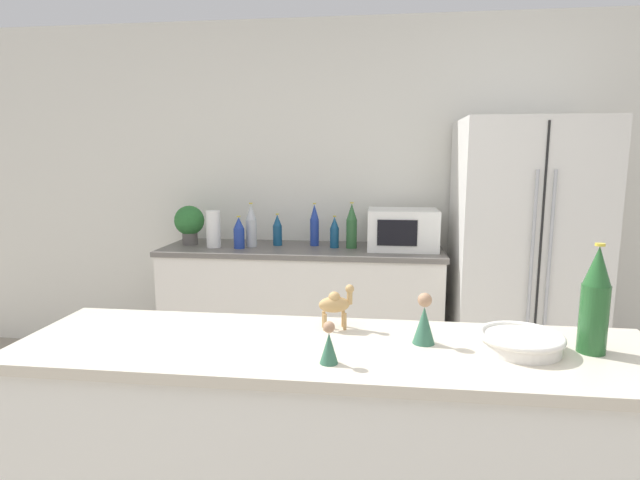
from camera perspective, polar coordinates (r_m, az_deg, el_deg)
The scene contains 18 objects.
wall_back at distance 3.82m, azimuth 3.61°, elevation 5.33°, with size 8.00×0.06×2.55m.
back_counter at distance 3.68m, azimuth -2.04°, elevation -7.80°, with size 1.99×0.63×0.91m.
refrigerator at distance 3.59m, azimuth 22.13°, elevation -1.72°, with size 0.89×0.74×1.79m.
bar_counter at distance 1.84m, azimuth 1.66°, elevation -25.74°, with size 2.05×0.55×0.95m.
potted_plant at distance 3.80m, azimuth -14.70°, elevation 1.98°, with size 0.22×0.22×0.29m.
paper_towel_roll at distance 3.64m, azimuth -12.08°, elevation 1.24°, with size 0.10×0.10×0.26m.
microwave at distance 3.53m, azimuth 9.42°, elevation 1.22°, with size 0.48×0.37×0.28m.
back_bottle_0 at distance 3.56m, azimuth -9.24°, elevation 0.80°, with size 0.08×0.08×0.23m.
back_bottle_1 at distance 3.54m, azimuth 1.66°, elevation 0.86°, with size 0.06×0.06×0.23m.
back_bottle_2 at distance 3.53m, azimuth 3.63°, elevation 1.58°, with size 0.08×0.08×0.33m.
back_bottle_3 at distance 3.62m, azimuth -0.63°, elevation 1.69°, with size 0.06×0.06×0.31m.
back_bottle_4 at distance 3.61m, azimuth -7.87°, elevation 1.63°, with size 0.08×0.08×0.32m.
back_bottle_5 at distance 3.65m, azimuth -4.89°, elevation 1.11°, with size 0.07×0.07×0.23m.
wine_bottle at distance 1.72m, azimuth 28.92°, elevation -6.12°, with size 0.08×0.08×0.34m.
fruit_bowl at distance 1.68m, azimuth 21.94°, elevation -10.63°, with size 0.26×0.26×0.06m.
camel_figurine at distance 1.73m, azimuth 1.82°, elevation -7.25°, with size 0.13×0.08×0.16m.
wise_man_figurine_blue at distance 1.46m, azimuth 1.03°, elevation -11.95°, with size 0.05×0.05×0.13m.
wise_man_figurine_crimson at distance 1.64m, azimuth 11.81°, elevation -9.14°, with size 0.07×0.07×0.17m.
Camera 1 is at (0.22, -1.08, 1.53)m, focal length 28.00 mm.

